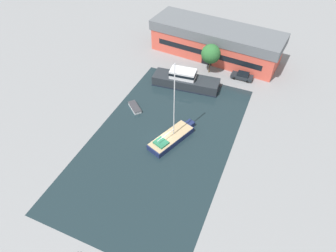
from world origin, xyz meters
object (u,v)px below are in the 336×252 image
(warehouse_building, at_px, (216,41))
(small_dinghy, at_px, (135,107))
(motor_cruiser, at_px, (185,80))
(sailboat_moored, at_px, (172,137))
(quay_tree_near_building, at_px, (211,54))
(parked_car, at_px, (242,76))

(warehouse_building, distance_m, small_dinghy, 25.73)
(motor_cruiser, bearing_deg, small_dinghy, 144.41)
(sailboat_moored, bearing_deg, warehouse_building, 113.70)
(warehouse_building, bearing_deg, quay_tree_near_building, -76.27)
(sailboat_moored, xyz_separation_m, small_dinghy, (-9.46, 4.67, -0.34))
(parked_car, distance_m, motor_cruiser, 12.26)
(warehouse_building, bearing_deg, small_dinghy, -102.70)
(motor_cruiser, bearing_deg, warehouse_building, -13.64)
(quay_tree_near_building, relative_size, motor_cruiser, 0.47)
(quay_tree_near_building, distance_m, parked_car, 8.03)
(parked_car, height_order, sailboat_moored, sailboat_moored)
(warehouse_building, distance_m, sailboat_moored, 29.10)
(warehouse_building, relative_size, small_dinghy, 8.35)
(warehouse_building, xyz_separation_m, quay_tree_near_building, (1.03, -7.15, 0.92))
(quay_tree_near_building, relative_size, sailboat_moored, 0.44)
(parked_car, bearing_deg, sailboat_moored, 164.13)
(motor_cruiser, bearing_deg, parked_car, -61.13)
(quay_tree_near_building, distance_m, sailboat_moored, 22.10)
(parked_car, height_order, motor_cruiser, motor_cruiser)
(parked_car, bearing_deg, motor_cruiser, 125.44)
(warehouse_building, bearing_deg, sailboat_moored, -81.56)
(sailboat_moored, bearing_deg, parked_car, 93.94)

